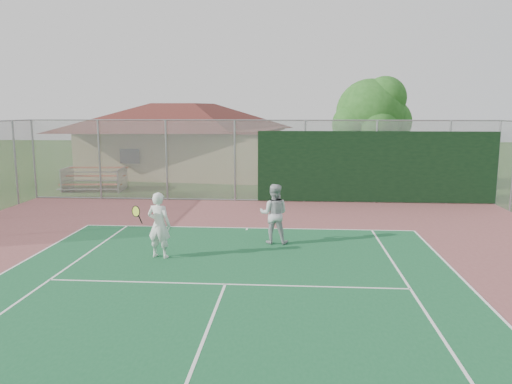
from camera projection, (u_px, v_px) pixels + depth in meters
back_fence at (307, 163)px, 21.28m from camera, size 20.08×0.11×3.53m
clubhouse at (184, 132)px, 30.38m from camera, size 12.79×9.36×5.13m
bleachers at (94, 178)px, 24.66m from camera, size 3.04×1.97×1.11m
tree at (372, 116)px, 24.43m from camera, size 3.98×3.77×5.54m
player_white_front at (159, 226)px, 13.22m from camera, size 1.04×0.70×1.77m
player_grey_back at (274, 214)px, 14.68m from camera, size 0.90×0.72×1.77m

